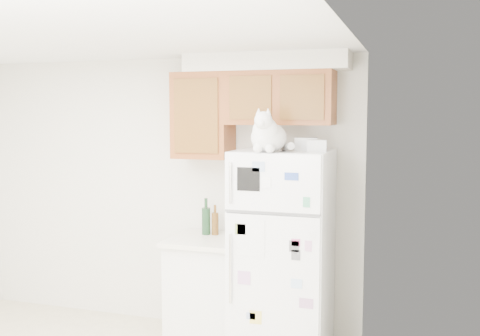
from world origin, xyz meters
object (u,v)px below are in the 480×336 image
at_px(bottle_green, 206,216).
at_px(bottle_amber, 215,220).
at_px(storage_box_front, 316,146).
at_px(base_counter, 208,288).
at_px(cat, 268,135).
at_px(refrigerator, 283,253).
at_px(storage_box_back, 306,144).

xyz_separation_m(bottle_green, bottle_amber, (0.08, 0.01, -0.03)).
bearing_deg(storage_box_front, bottle_amber, 154.44).
relative_size(base_counter, bottle_amber, 3.42).
xyz_separation_m(cat, storage_box_front, (0.34, 0.18, -0.08)).
distance_m(refrigerator, base_counter, 0.79).
distance_m(bottle_green, bottle_amber, 0.09).
height_order(refrigerator, cat, cat).
distance_m(storage_box_back, bottle_amber, 1.09).
height_order(base_counter, storage_box_front, storage_box_front).
xyz_separation_m(refrigerator, storage_box_front, (0.28, -0.06, 0.89)).
bearing_deg(refrigerator, base_counter, 173.90).
bearing_deg(bottle_amber, storage_box_front, -15.27).
bearing_deg(bottle_green, base_counter, -63.90).
bearing_deg(storage_box_back, bottle_amber, 161.86).
bearing_deg(base_counter, storage_box_back, 0.71).
relative_size(cat, storage_box_front, 3.24).
height_order(cat, bottle_amber, cat).
distance_m(cat, bottle_green, 1.10).
relative_size(refrigerator, storage_box_front, 11.33).
relative_size(base_counter, storage_box_back, 5.11).
height_order(base_counter, storage_box_back, storage_box_back).
relative_size(refrigerator, bottle_green, 5.21).
bearing_deg(storage_box_front, bottle_green, 156.13).
xyz_separation_m(base_counter, storage_box_back, (0.86, 0.01, 1.29)).
distance_m(storage_box_back, storage_box_front, 0.18).
bearing_deg(base_counter, cat, -27.06).
bearing_deg(refrigerator, bottle_green, 165.98).
bearing_deg(bottle_green, storage_box_front, -13.57).
xyz_separation_m(storage_box_front, bottle_green, (-1.03, 0.25, -0.66)).
distance_m(base_counter, storage_box_front, 1.61).
height_order(storage_box_back, bottle_amber, storage_box_back).
bearing_deg(storage_box_front, base_counter, 161.77).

